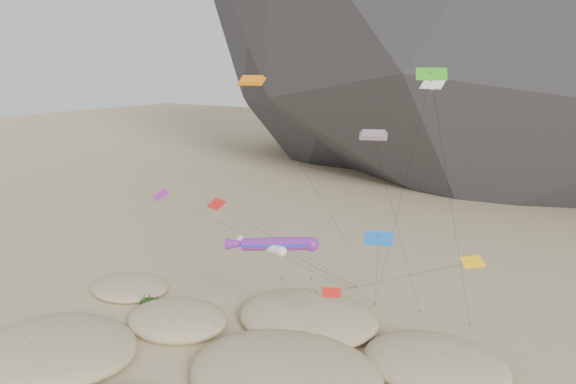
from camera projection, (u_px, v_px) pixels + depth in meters
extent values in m
ellipsoid|color=#2B2B30|center=(392.00, 1.00, 158.14)|extent=(136.20, 127.83, 116.00)
ellipsoid|color=#CCB789|center=(59.00, 348.00, 52.85)|extent=(15.64, 13.29, 2.99)
ellipsoid|color=#CCB789|center=(177.00, 320.00, 58.84)|extent=(11.16, 9.49, 2.81)
ellipsoid|color=#CCB789|center=(285.00, 374.00, 48.24)|extent=(17.45, 14.83, 3.49)
ellipsoid|color=#CCB789|center=(308.00, 317.00, 59.21)|extent=(15.29, 13.00, 3.12)
ellipsoid|color=#CCB789|center=(435.00, 363.00, 50.24)|extent=(13.13, 11.16, 2.84)
ellipsoid|color=#CCB789|center=(130.00, 287.00, 67.85)|extent=(9.93, 8.44, 1.85)
ellipsoid|color=black|center=(43.00, 355.00, 51.14)|extent=(2.35, 2.01, 0.70)
ellipsoid|color=black|center=(77.00, 360.00, 50.45)|extent=(2.25, 1.92, 0.67)
ellipsoid|color=black|center=(182.00, 321.00, 58.20)|extent=(2.69, 2.30, 0.81)
ellipsoid|color=black|center=(202.00, 328.00, 56.87)|extent=(2.33, 1.99, 0.70)
ellipsoid|color=black|center=(306.00, 368.00, 48.70)|extent=(2.98, 2.55, 0.89)
ellipsoid|color=black|center=(332.00, 375.00, 47.70)|extent=(2.90, 2.48, 0.87)
ellipsoid|color=black|center=(253.00, 362.00, 49.92)|extent=(2.81, 2.40, 0.84)
ellipsoid|color=black|center=(320.00, 302.00, 62.15)|extent=(2.95, 2.52, 0.89)
ellipsoid|color=black|center=(314.00, 315.00, 59.25)|extent=(2.59, 2.22, 0.78)
ellipsoid|color=black|center=(439.00, 347.00, 53.10)|extent=(2.39, 2.05, 0.72)
ellipsoid|color=black|center=(416.00, 360.00, 50.96)|extent=(2.02, 1.73, 0.61)
ellipsoid|color=black|center=(138.00, 285.00, 68.25)|extent=(2.68, 2.29, 0.80)
ellipsoid|color=black|center=(149.00, 301.00, 63.95)|extent=(2.16, 1.85, 0.65)
cylinder|color=#3F2D1E|center=(312.00, 296.00, 66.05)|extent=(0.08, 0.08, 0.30)
cylinder|color=#3F2D1E|center=(356.00, 286.00, 68.98)|extent=(0.08, 0.08, 0.30)
cylinder|color=#3F2D1E|center=(375.00, 304.00, 63.74)|extent=(0.08, 0.08, 0.30)
cylinder|color=#3F2D1E|center=(435.00, 301.00, 64.64)|extent=(0.08, 0.08, 0.30)
cylinder|color=#3F2D1E|center=(420.00, 311.00, 61.87)|extent=(0.08, 0.08, 0.30)
cylinder|color=#3F2D1E|center=(311.00, 278.00, 71.39)|extent=(0.08, 0.08, 0.30)
cylinder|color=#3F2D1E|center=(470.00, 324.00, 58.97)|extent=(0.08, 0.08, 0.30)
cylinder|color=#3F2D1E|center=(282.00, 278.00, 71.55)|extent=(0.08, 0.08, 0.30)
cylinder|color=#E51845|center=(277.00, 244.00, 51.20)|extent=(6.78, 3.01, 1.90)
sphere|color=#E51845|center=(312.00, 244.00, 50.25)|extent=(1.27, 1.27, 1.27)
cone|color=#E51845|center=(240.00, 244.00, 52.26)|extent=(2.94, 1.80, 1.36)
cylinder|color=black|center=(332.00, 276.00, 57.91)|extent=(3.40, 15.44, 10.80)
cylinder|color=white|center=(264.00, 246.00, 52.04)|extent=(5.33, 2.59, 1.22)
sphere|color=white|center=(282.00, 251.00, 49.96)|extent=(0.89, 0.89, 0.89)
cone|color=white|center=(247.00, 241.00, 54.33)|extent=(2.30, 1.45, 0.91)
cylinder|color=black|center=(314.00, 272.00, 59.86)|extent=(1.23, 16.90, 10.33)
cube|color=orange|center=(251.00, 81.00, 56.58)|extent=(2.91, 1.45, 0.82)
cube|color=orange|center=(251.00, 79.00, 56.53)|extent=(2.46, 1.15, 0.80)
cylinder|color=black|center=(318.00, 194.00, 62.83)|extent=(8.27, 13.48, 25.10)
cube|color=#FF5C1A|center=(373.00, 136.00, 49.79)|extent=(2.65, 1.82, 0.67)
cube|color=#FF5C1A|center=(373.00, 134.00, 49.74)|extent=(2.23, 1.49, 0.67)
cylinder|color=black|center=(399.00, 234.00, 55.97)|extent=(1.74, 10.46, 20.58)
cube|color=purple|center=(161.00, 195.00, 57.85)|extent=(2.83, 2.53, 0.87)
cube|color=purple|center=(161.00, 196.00, 57.88)|extent=(0.37, 0.35, 0.87)
cylinder|color=black|center=(267.00, 245.00, 63.43)|extent=(13.89, 18.53, 13.58)
cube|color=#F2AA0C|center=(473.00, 262.00, 44.62)|extent=(2.02, 2.11, 0.66)
cube|color=#F2AA0C|center=(472.00, 264.00, 44.66)|extent=(0.28, 0.29, 0.66)
cylinder|color=black|center=(376.00, 283.00, 55.35)|extent=(20.42, 10.12, 11.42)
cube|color=blue|center=(379.00, 238.00, 45.26)|extent=(2.59, 1.87, 0.81)
cube|color=blue|center=(379.00, 240.00, 45.29)|extent=(0.33, 0.28, 0.80)
cylinder|color=black|center=(377.00, 277.00, 54.51)|extent=(6.34, 14.92, 13.07)
cube|color=green|center=(432.00, 74.00, 45.61)|extent=(2.76, 2.06, 1.00)
cube|color=green|center=(431.00, 76.00, 45.64)|extent=(0.39, 0.40, 0.84)
cylinder|color=black|center=(399.00, 209.00, 54.68)|extent=(8.25, 9.78, 25.99)
cube|color=red|center=(332.00, 292.00, 51.67)|extent=(1.98, 1.62, 0.64)
cube|color=red|center=(332.00, 294.00, 51.71)|extent=(0.27, 0.26, 0.61)
cylinder|color=black|center=(346.00, 289.00, 60.34)|extent=(4.97, 16.21, 6.25)
cube|color=red|center=(216.00, 204.00, 54.31)|extent=(2.38, 1.82, 0.80)
cube|color=red|center=(217.00, 206.00, 54.34)|extent=(0.32, 0.31, 0.73)
cylinder|color=black|center=(295.00, 250.00, 61.66)|extent=(6.69, 18.32, 13.53)
cube|color=white|center=(432.00, 85.00, 49.46)|extent=(2.10, 1.24, 0.76)
cube|color=white|center=(432.00, 86.00, 49.49)|extent=(0.26, 0.25, 0.69)
cylinder|color=black|center=(453.00, 215.00, 54.23)|extent=(3.32, 6.83, 25.01)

